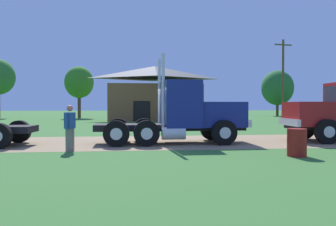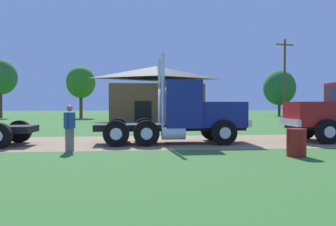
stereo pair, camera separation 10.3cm
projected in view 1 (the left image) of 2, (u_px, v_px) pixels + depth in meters
ground_plane at (157, 142)px, 15.60m from camera, size 200.00×200.00×0.00m
dirt_track at (157, 142)px, 15.60m from camera, size 120.00×6.04×0.01m
truck_foreground_white at (187, 114)px, 15.15m from camera, size 6.86×2.61×3.94m
visitor_standing_near at (70, 126)px, 12.43m from camera, size 0.38×0.58×1.72m
steel_barrel at (297, 143)px, 11.14m from camera, size 0.64×0.64×0.93m
shed_building at (155, 94)px, 38.27m from camera, size 10.95×5.85×6.25m
utility_pole_near at (283, 78)px, 38.53m from camera, size 2.19×0.49×9.36m
tree_mid at (79, 83)px, 45.71m from camera, size 3.95×3.95×7.09m
tree_right at (165, 89)px, 58.31m from camera, size 3.21×3.21×6.46m
tree_far_right at (277, 88)px, 54.77m from camera, size 5.21×5.21×7.52m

